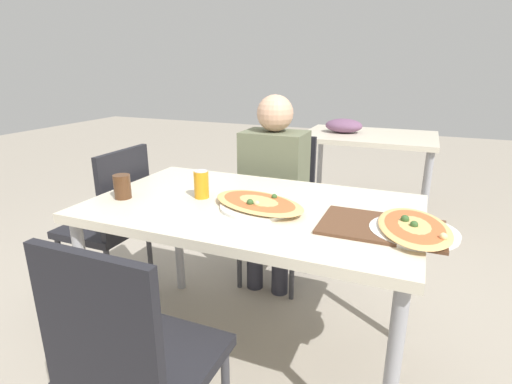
{
  "coord_description": "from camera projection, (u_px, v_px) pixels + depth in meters",
  "views": [
    {
      "loc": [
        0.64,
        -1.49,
        1.34
      ],
      "look_at": [
        0.02,
        -0.01,
        0.82
      ],
      "focal_mm": 28.0,
      "sensor_mm": 36.0,
      "label": 1
    }
  ],
  "objects": [
    {
      "name": "dining_table",
      "position": [
        252.0,
        219.0,
        1.74
      ],
      "size": [
        1.4,
        0.84,
        0.76
      ],
      "color": "beige",
      "rests_on": "ground_plane"
    },
    {
      "name": "chair_side_left",
      "position": [
        112.0,
        219.0,
        2.2
      ],
      "size": [
        0.4,
        0.4,
        0.92
      ],
      "rotation": [
        0.0,
        0.0,
        1.57
      ],
      "color": "black",
      "rests_on": "ground_plane"
    },
    {
      "name": "soda_can",
      "position": [
        201.0,
        184.0,
        1.78
      ],
      "size": [
        0.07,
        0.07,
        0.12
      ],
      "color": "orange",
      "rests_on": "dining_table"
    },
    {
      "name": "ground_plane",
      "position": [
        253.0,
        351.0,
        1.95
      ],
      "size": [
        14.0,
        14.0,
        0.0
      ],
      "primitive_type": "plane",
      "color": "#9E9384"
    },
    {
      "name": "background_table",
      "position": [
        364.0,
        141.0,
        3.46
      ],
      "size": [
        1.1,
        0.8,
        0.88
      ],
      "color": "beige",
      "rests_on": "ground_plane"
    },
    {
      "name": "pizza_main",
      "position": [
        259.0,
        204.0,
        1.67
      ],
      "size": [
        0.49,
        0.38,
        0.05
      ],
      "color": "white",
      "rests_on": "dining_table"
    },
    {
      "name": "person_seated",
      "position": [
        273.0,
        178.0,
        2.35
      ],
      "size": [
        0.36,
        0.28,
        1.18
      ],
      "rotation": [
        0.0,
        0.0,
        3.14
      ],
      "color": "#2D2D38",
      "rests_on": "ground_plane"
    },
    {
      "name": "serving_tray",
      "position": [
        381.0,
        227.0,
        1.46
      ],
      "size": [
        0.44,
        0.29,
        0.01
      ],
      "color": "brown",
      "rests_on": "dining_table"
    },
    {
      "name": "drink_glass",
      "position": [
        122.0,
        187.0,
        1.78
      ],
      "size": [
        0.08,
        0.08,
        0.11
      ],
      "color": "#4C2D19",
      "rests_on": "dining_table"
    },
    {
      "name": "pizza_second",
      "position": [
        414.0,
        228.0,
        1.42
      ],
      "size": [
        0.32,
        0.44,
        0.05
      ],
      "color": "white",
      "rests_on": "dining_table"
    },
    {
      "name": "chair_far_seated",
      "position": [
        279.0,
        200.0,
        2.5
      ],
      "size": [
        0.4,
        0.4,
        0.92
      ],
      "rotation": [
        0.0,
        0.0,
        3.14
      ],
      "color": "black",
      "rests_on": "ground_plane"
    },
    {
      "name": "chair_near_camera",
      "position": [
        134.0,
        360.0,
        1.15
      ],
      "size": [
        0.4,
        0.4,
        0.92
      ],
      "color": "black",
      "rests_on": "ground_plane"
    }
  ]
}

